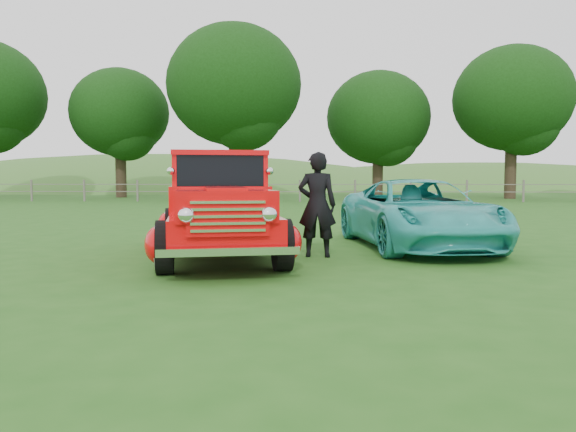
{
  "coord_description": "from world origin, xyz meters",
  "views": [
    {
      "loc": [
        0.77,
        -8.63,
        1.36
      ],
      "look_at": [
        0.31,
        1.2,
        0.67
      ],
      "focal_mm": 35.0,
      "sensor_mm": 36.0,
      "label": 1
    }
  ],
  "objects_px": {
    "tree_near_east": "(378,118)",
    "man": "(317,205)",
    "teal_sedan": "(418,213)",
    "tree_near_west": "(234,85)",
    "tree_mid_west": "(120,113)",
    "red_pickup": "(219,211)",
    "tree_mid_east": "(512,99)"
  },
  "relations": [
    {
      "from": "red_pickup",
      "to": "teal_sedan",
      "type": "relative_size",
      "value": 1.11
    },
    {
      "from": "tree_mid_east",
      "to": "red_pickup",
      "type": "height_order",
      "value": "tree_mid_east"
    },
    {
      "from": "tree_mid_east",
      "to": "tree_near_east",
      "type": "bearing_deg",
      "value": 165.96
    },
    {
      "from": "tree_mid_east",
      "to": "red_pickup",
      "type": "xyz_separation_m",
      "value": [
        -13.83,
        -26.3,
        -5.38
      ]
    },
    {
      "from": "tree_near_east",
      "to": "man",
      "type": "height_order",
      "value": "tree_near_east"
    },
    {
      "from": "tree_near_east",
      "to": "red_pickup",
      "type": "relative_size",
      "value": 1.59
    },
    {
      "from": "tree_near_west",
      "to": "teal_sedan",
      "type": "relative_size",
      "value": 2.2
    },
    {
      "from": "teal_sedan",
      "to": "man",
      "type": "relative_size",
      "value": 2.67
    },
    {
      "from": "tree_near_east",
      "to": "tree_mid_east",
      "type": "relative_size",
      "value": 0.88
    },
    {
      "from": "tree_mid_west",
      "to": "teal_sedan",
      "type": "xyz_separation_m",
      "value": [
        14.76,
        -25.79,
        -4.89
      ]
    },
    {
      "from": "tree_near_west",
      "to": "tree_mid_east",
      "type": "xyz_separation_m",
      "value": [
        17.0,
        2.0,
        -0.62
      ]
    },
    {
      "from": "tree_mid_west",
      "to": "tree_near_west",
      "type": "xyz_separation_m",
      "value": [
        8.0,
        -3.0,
        1.25
      ]
    },
    {
      "from": "tree_near_east",
      "to": "red_pickup",
      "type": "xyz_separation_m",
      "value": [
        -5.83,
        -28.3,
        -4.45
      ]
    },
    {
      "from": "tree_near_west",
      "to": "teal_sedan",
      "type": "distance_m",
      "value": 24.55
    },
    {
      "from": "tree_near_west",
      "to": "teal_sedan",
      "type": "height_order",
      "value": "tree_near_west"
    },
    {
      "from": "teal_sedan",
      "to": "tree_mid_east",
      "type": "bearing_deg",
      "value": 58.64
    },
    {
      "from": "teal_sedan",
      "to": "man",
      "type": "xyz_separation_m",
      "value": [
        -1.94,
        -1.34,
        0.23
      ]
    },
    {
      "from": "tree_mid_east",
      "to": "red_pickup",
      "type": "bearing_deg",
      "value": -117.73
    },
    {
      "from": "tree_mid_west",
      "to": "red_pickup",
      "type": "height_order",
      "value": "tree_mid_west"
    },
    {
      "from": "teal_sedan",
      "to": "red_pickup",
      "type": "bearing_deg",
      "value": -166.09
    },
    {
      "from": "tree_near_west",
      "to": "tree_mid_east",
      "type": "distance_m",
      "value": 17.13
    },
    {
      "from": "tree_near_west",
      "to": "teal_sedan",
      "type": "xyz_separation_m",
      "value": [
        6.76,
        -22.79,
        -6.14
      ]
    },
    {
      "from": "tree_near_east",
      "to": "tree_mid_west",
      "type": "bearing_deg",
      "value": -176.63
    },
    {
      "from": "tree_near_west",
      "to": "red_pickup",
      "type": "height_order",
      "value": "tree_near_west"
    },
    {
      "from": "man",
      "to": "tree_near_west",
      "type": "bearing_deg",
      "value": -75.28
    },
    {
      "from": "tree_near_east",
      "to": "teal_sedan",
      "type": "relative_size",
      "value": 1.76
    },
    {
      "from": "tree_mid_west",
      "to": "man",
      "type": "distance_m",
      "value": 30.37
    },
    {
      "from": "tree_near_east",
      "to": "teal_sedan",
      "type": "xyz_separation_m",
      "value": [
        -2.24,
        -26.79,
        -4.59
      ]
    },
    {
      "from": "teal_sedan",
      "to": "tree_near_west",
      "type": "bearing_deg",
      "value": 97.61
    },
    {
      "from": "man",
      "to": "tree_mid_west",
      "type": "bearing_deg",
      "value": -61.29
    },
    {
      "from": "tree_mid_west",
      "to": "tree_near_east",
      "type": "bearing_deg",
      "value": 3.37
    },
    {
      "from": "tree_near_east",
      "to": "man",
      "type": "bearing_deg",
      "value": -98.45
    }
  ]
}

